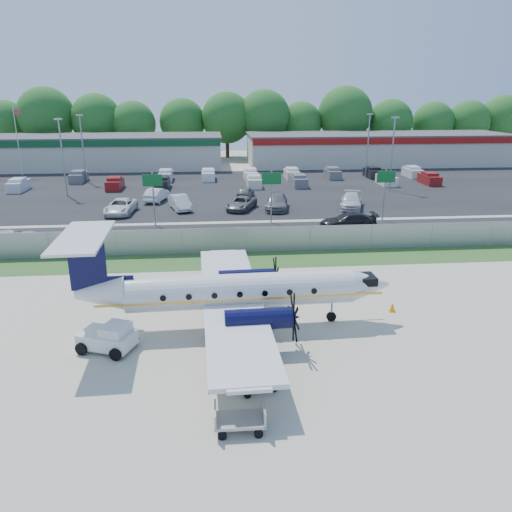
{
  "coord_description": "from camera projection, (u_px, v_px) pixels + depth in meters",
  "views": [
    {
      "loc": [
        -2.66,
        -23.27,
        12.01
      ],
      "look_at": [
        0.0,
        6.0,
        2.3
      ],
      "focal_mm": 35.0,
      "sensor_mm": 36.0,
      "label": 1
    }
  ],
  "objects": [
    {
      "name": "road_car_mid",
      "position": [
        348.0,
        229.0,
        45.74
      ],
      "size": [
        5.21,
        2.15,
        1.51
      ],
      "primitive_type": "imported",
      "rotation": [
        0.0,
        0.0,
        -1.58
      ],
      "color": "black",
      "rests_on": "ground"
    },
    {
      "name": "pushback_tug",
      "position": [
        109.0,
        337.0,
        24.18
      ],
      "size": [
        2.97,
        2.62,
        1.39
      ],
      "color": "silver",
      "rests_on": "ground"
    },
    {
      "name": "flagpole_east",
      "position": [
        18.0,
        137.0,
        73.58
      ],
      "size": [
        1.06,
        0.12,
        10.0
      ],
      "color": "silver",
      "rests_on": "ground"
    },
    {
      "name": "grass_verge",
      "position": [
        249.0,
        260.0,
        37.35
      ],
      "size": [
        170.0,
        4.0,
        0.02
      ],
      "primitive_type": "cube",
      "color": "#2D561E",
      "rests_on": "ground"
    },
    {
      "name": "parked_car_f",
      "position": [
        157.0,
        201.0,
        57.5
      ],
      "size": [
        2.66,
        4.9,
        1.53
      ],
      "primitive_type": "imported",
      "rotation": [
        0.0,
        0.0,
        2.91
      ],
      "color": "silver",
      "rests_on": "ground"
    },
    {
      "name": "parked_car_g",
      "position": [
        246.0,
        198.0,
        59.07
      ],
      "size": [
        2.6,
        4.35,
        1.39
      ],
      "primitive_type": "imported",
      "rotation": [
        0.0,
        0.0,
        2.89
      ],
      "color": "#595B5E",
      "rests_on": "ground"
    },
    {
      "name": "ground",
      "position": [
        266.0,
        334.0,
        26.0
      ],
      "size": [
        170.0,
        170.0,
        0.0
      ],
      "primitive_type": "plane",
      "color": "#B9B49D",
      "rests_on": "ground"
    },
    {
      "name": "far_parking_rows",
      "position": [
        230.0,
        183.0,
        68.56
      ],
      "size": [
        56.0,
        10.0,
        1.6
      ],
      "primitive_type": null,
      "color": "gray",
      "rests_on": "ground"
    },
    {
      "name": "cone_nose",
      "position": [
        392.0,
        307.0,
        28.58
      ],
      "size": [
        0.38,
        0.38,
        0.53
      ],
      "color": "orange",
      "rests_on": "ground"
    },
    {
      "name": "light_pole_nw",
      "position": [
        62.0,
        152.0,
        58.57
      ],
      "size": [
        0.9,
        0.35,
        9.09
      ],
      "color": "gray",
      "rests_on": "ground"
    },
    {
      "name": "aircraft",
      "position": [
        234.0,
        291.0,
        26.2
      ],
      "size": [
        17.08,
        16.86,
        5.31
      ],
      "color": "silver",
      "rests_on": "ground"
    },
    {
      "name": "parked_car_c",
      "position": [
        241.0,
        210.0,
        53.37
      ],
      "size": [
        3.97,
        5.4,
        1.36
      ],
      "primitive_type": "imported",
      "rotation": [
        0.0,
        0.0,
        -0.39
      ],
      "color": "#595B5E",
      "rests_on": "ground"
    },
    {
      "name": "building_east",
      "position": [
        376.0,
        149.0,
        86.03
      ],
      "size": [
        44.4,
        12.4,
        5.24
      ],
      "color": "beige",
      "rests_on": "ground"
    },
    {
      "name": "sign_mid",
      "position": [
        271.0,
        186.0,
        46.79
      ],
      "size": [
        1.8,
        0.26,
        5.0
      ],
      "color": "gray",
      "rests_on": "ground"
    },
    {
      "name": "sign_right",
      "position": [
        385.0,
        184.0,
        47.74
      ],
      "size": [
        1.8,
        0.26,
        5.0
      ],
      "color": "gray",
      "rests_on": "ground"
    },
    {
      "name": "tree_line",
      "position": [
        224.0,
        157.0,
        95.98
      ],
      "size": [
        112.0,
        6.0,
        14.0
      ],
      "primitive_type": null,
      "color": "#1D591A",
      "rests_on": "ground"
    },
    {
      "name": "baggage_cart_near",
      "position": [
        257.0,
        380.0,
        21.04
      ],
      "size": [
        1.93,
        1.48,
        0.9
      ],
      "color": "gray",
      "rests_on": "ground"
    },
    {
      "name": "parked_car_a",
      "position": [
        121.0,
        214.0,
        51.56
      ],
      "size": [
        3.04,
        5.69,
        1.52
      ],
      "primitive_type": "imported",
      "rotation": [
        0.0,
        0.0,
        -0.1
      ],
      "color": "silver",
      "rests_on": "ground"
    },
    {
      "name": "perimeter_fence",
      "position": [
        247.0,
        240.0,
        38.93
      ],
      "size": [
        120.0,
        0.06,
        1.99
      ],
      "color": "gray",
      "rests_on": "ground"
    },
    {
      "name": "parked_car_d",
      "position": [
        277.0,
        209.0,
        53.52
      ],
      "size": [
        3.12,
        5.77,
        1.59
      ],
      "primitive_type": "imported",
      "rotation": [
        0.0,
        0.0,
        -0.17
      ],
      "color": "#595B5E",
      "rests_on": "ground"
    },
    {
      "name": "sign_left",
      "position": [
        153.0,
        188.0,
        45.84
      ],
      "size": [
        1.8,
        0.26,
        5.0
      ],
      "color": "gray",
      "rests_on": "ground"
    },
    {
      "name": "light_pole_sw",
      "position": [
        82.0,
        144.0,
        68.03
      ],
      "size": [
        0.9,
        0.35,
        9.09
      ],
      "color": "gray",
      "rests_on": "ground"
    },
    {
      "name": "building_west",
      "position": [
        80.0,
        152.0,
        81.72
      ],
      "size": [
        46.4,
        12.4,
        5.24
      ],
      "color": "beige",
      "rests_on": "ground"
    },
    {
      "name": "parking_lot",
      "position": [
        232.0,
        190.0,
        63.82
      ],
      "size": [
        170.0,
        32.0,
        0.02
      ],
      "primitive_type": "cube",
      "color": "black",
      "rests_on": "ground"
    },
    {
      "name": "cone_starboard_wing",
      "position": [
        186.0,
        246.0,
        39.87
      ],
      "size": [
        0.39,
        0.39,
        0.56
      ],
      "color": "orange",
      "rests_on": "ground"
    },
    {
      "name": "light_pole_ne",
      "position": [
        393.0,
        149.0,
        62.02
      ],
      "size": [
        0.9,
        0.35,
        9.09
      ],
      "color": "gray",
      "rests_on": "ground"
    },
    {
      "name": "parked_car_b",
      "position": [
        180.0,
        210.0,
        53.36
      ],
      "size": [
        2.91,
        4.98,
        1.55
      ],
      "primitive_type": "imported",
      "rotation": [
        0.0,
        0.0,
        0.29
      ],
      "color": "silver",
      "rests_on": "ground"
    },
    {
      "name": "road_car_west",
      "position": [
        13.0,
        246.0,
        40.84
      ],
      "size": [
        5.1,
        3.68,
        1.29
      ],
      "primitive_type": "imported",
      "rotation": [
        0.0,
        0.0,
        1.94
      ],
      "color": "silver",
      "rests_on": "ground"
    },
    {
      "name": "parked_car_e",
      "position": [
        351.0,
        208.0,
        54.14
      ],
      "size": [
        3.68,
        5.75,
        1.55
      ],
      "primitive_type": "imported",
      "rotation": [
        0.0,
        0.0,
        -0.31
      ],
      "color": "silver",
      "rests_on": "ground"
    },
    {
      "name": "access_road",
      "position": [
        243.0,
        235.0,
        43.96
      ],
      "size": [
        170.0,
        8.0,
        0.02
      ],
      "primitive_type": "cube",
      "color": "black",
      "rests_on": "ground"
    },
    {
      "name": "light_pole_se",
      "position": [
        368.0,
        141.0,
        71.47
      ],
      "size": [
        0.9,
        0.35,
        9.09
      ],
      "color": "gray",
      "rests_on": "ground"
    },
    {
      "name": "baggage_cart_far",
      "position": [
        240.0,
        419.0,
        18.48
      ],
      "size": [
        1.9,
        1.17,
        0.99
      ],
      "color": "gray",
      "rests_on": "ground"
    }
  ]
}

